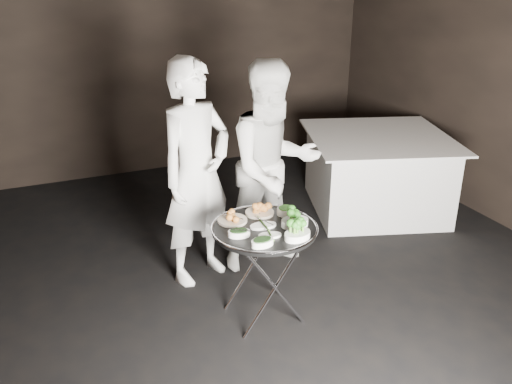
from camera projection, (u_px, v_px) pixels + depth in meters
name	position (u px, v px, depth m)	size (l,w,h in m)	color
floor	(247.00, 326.00, 3.99)	(6.00, 7.00, 0.05)	black
wall_back	(133.00, 50.00, 6.38)	(6.00, 0.05, 3.00)	black
tray_stand	(264.00, 269.00, 3.92)	(0.49, 0.42, 0.72)	silver
serving_tray	(264.00, 228.00, 3.79)	(0.75, 0.75, 0.04)	black
potato_plate_a	(232.00, 217.00, 3.86)	(0.22, 0.22, 0.08)	beige
potato_plate_b	(260.00, 210.00, 3.97)	(0.22, 0.22, 0.08)	beige
greens_bowl	(286.00, 210.00, 3.97)	(0.13, 0.13, 0.08)	white
asparagus_plate_a	(263.00, 225.00, 3.78)	(0.20, 0.12, 0.04)	white
asparagus_plate_b	(270.00, 235.00, 3.65)	(0.17, 0.12, 0.03)	white
spinach_bowl_a	(239.00, 232.00, 3.65)	(0.17, 0.14, 0.06)	white
spinach_bowl_b	(262.00, 241.00, 3.53)	(0.17, 0.12, 0.06)	white
broccoli_bowl_a	(295.00, 221.00, 3.79)	(0.20, 0.15, 0.08)	white
broccoli_bowl_b	(297.00, 234.00, 3.62)	(0.22, 0.18, 0.08)	white
serving_utensils	(263.00, 217.00, 3.83)	(0.57, 0.42, 0.01)	silver
waiter_left	(197.00, 174.00, 4.27)	(0.67, 0.44, 1.83)	white
waiter_right	(273.00, 168.00, 4.47)	(0.86, 0.67, 1.77)	white
dining_table	(376.00, 173.00, 5.71)	(1.42, 1.42, 0.81)	white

